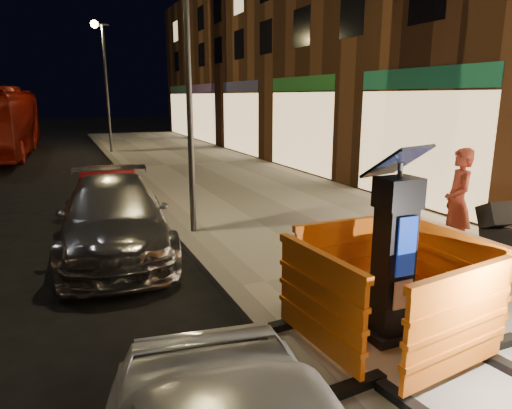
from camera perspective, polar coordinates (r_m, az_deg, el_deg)
name	(u,v)px	position (r m, az deg, el deg)	size (l,w,h in m)	color
ground_plane	(233,296)	(6.89, -2.86, -11.36)	(120.00, 120.00, 0.00)	black
sidewalk	(395,263)	(8.31, 17.03, -6.96)	(6.00, 60.00, 0.15)	#9A988C
kerb	(233,291)	(6.86, -2.86, -10.80)	(0.30, 60.00, 0.15)	slate
parking_kiosk	(394,251)	(5.32, 16.88, -5.61)	(0.67, 0.67, 2.11)	black
barrier_front	(457,328)	(4.88, 23.86, -13.95)	(1.51, 0.62, 1.18)	orange
barrier_back	(344,263)	(6.19, 10.90, -7.16)	(1.51, 0.62, 1.18)	orange
barrier_kerbside	(319,305)	(4.97, 7.89, -12.33)	(1.51, 0.62, 1.18)	orange
barrier_bldgside	(454,277)	(6.11, 23.49, -8.33)	(1.51, 0.62, 1.18)	orange
car_silver	(117,252)	(9.11, -16.99, -5.65)	(1.91, 4.70, 1.36)	#A1A1A5
car_red	(111,216)	(11.76, -17.67, -1.41)	(1.25, 3.60, 1.18)	maroon
bus_doubledecker	(1,157)	(25.50, -29.28, 5.25)	(2.76, 11.79, 3.29)	maroon
man	(458,202)	(8.60, 23.89, 0.23)	(0.69, 0.45, 1.89)	#9B3726
stroller	(509,238)	(8.30, 29.09, -3.72)	(0.55, 0.85, 1.07)	black
street_lamp_mid	(189,82)	(9.19, -8.41, 14.94)	(0.12, 0.12, 6.00)	#3F3F44
street_lamp_far	(107,90)	(23.99, -18.13, 13.44)	(0.12, 0.12, 6.00)	#3F3F44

